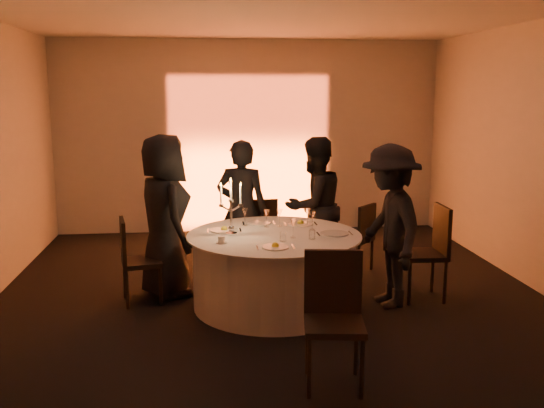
{
  "coord_description": "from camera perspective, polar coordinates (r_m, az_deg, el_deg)",
  "views": [
    {
      "loc": [
        -0.7,
        -6.03,
        2.25
      ],
      "look_at": [
        0.0,
        0.2,
        1.05
      ],
      "focal_mm": 40.0,
      "sensor_mm": 36.0,
      "label": 1
    }
  ],
  "objects": [
    {
      "name": "wall_back",
      "position": [
        9.58,
        -2.2,
        6.33
      ],
      "size": [
        7.0,
        0.0,
        7.0
      ],
      "primitive_type": "plane",
      "rotation": [
        1.57,
        0.0,
        0.0
      ],
      "color": "beige",
      "rests_on": "floor"
    },
    {
      "name": "wine_glass_d",
      "position": [
        6.54,
        -0.51,
        -1.01
      ],
      "size": [
        0.07,
        0.07,
        0.19
      ],
      "color": "silver",
      "rests_on": "banquet_table"
    },
    {
      "name": "wine_glass_e",
      "position": [
        6.62,
        -2.58,
        -0.87
      ],
      "size": [
        0.07,
        0.07,
        0.19
      ],
      "color": "silver",
      "rests_on": "banquet_table"
    },
    {
      "name": "uplighter_fixture",
      "position": [
        9.51,
        -2.01,
        -2.55
      ],
      "size": [
        0.25,
        0.12,
        0.1
      ],
      "primitive_type": "cube",
      "color": "black",
      "rests_on": "floor"
    },
    {
      "name": "chair_left",
      "position": [
        6.56,
        -12.86,
        -4.8
      ],
      "size": [
        0.47,
        0.47,
        0.91
      ],
      "rotation": [
        0.0,
        0.0,
        1.76
      ],
      "color": "black",
      "rests_on": "floor"
    },
    {
      "name": "plate_right",
      "position": [
        6.28,
        5.9,
        -2.78
      ],
      "size": [
        0.36,
        0.29,
        0.01
      ],
      "color": "silver",
      "rests_on": "banquet_table"
    },
    {
      "name": "plate_back_right",
      "position": [
        6.7,
        2.69,
        -1.8
      ],
      "size": [
        0.35,
        0.28,
        0.08
      ],
      "color": "silver",
      "rests_on": "banquet_table"
    },
    {
      "name": "chair_back_right",
      "position": [
        7.56,
        8.24,
        -2.82
      ],
      "size": [
        0.53,
        0.53,
        0.86
      ],
      "rotation": [
        0.0,
        0.0,
        -2.35
      ],
      "color": "black",
      "rests_on": "floor"
    },
    {
      "name": "guest_right",
      "position": [
        6.38,
        11.01,
        -2.05
      ],
      "size": [
        0.72,
        1.15,
        1.7
      ],
      "primitive_type": "imported",
      "rotation": [
        0.0,
        0.0,
        -1.49
      ],
      "color": "black",
      "rests_on": "floor"
    },
    {
      "name": "guest_left",
      "position": [
        6.66,
        -10.1,
        -1.14
      ],
      "size": [
        0.85,
        1.02,
        1.78
      ],
      "primitive_type": "imported",
      "rotation": [
        0.0,
        0.0,
        1.96
      ],
      "color": "black",
      "rests_on": "floor"
    },
    {
      "name": "guest_back_right",
      "position": [
        7.36,
        3.99,
        -0.22
      ],
      "size": [
        1.03,
        0.96,
        1.68
      ],
      "primitive_type": "imported",
      "rotation": [
        0.0,
        0.0,
        -2.62
      ],
      "color": "black",
      "rests_on": "floor"
    },
    {
      "name": "ceiling",
      "position": [
        6.12,
        0.22,
        17.88
      ],
      "size": [
        7.0,
        7.0,
        0.0
      ],
      "primitive_type": "plane",
      "rotation": [
        3.14,
        0.0,
        0.0
      ],
      "color": "white",
      "rests_on": "wall_back"
    },
    {
      "name": "banquet_table",
      "position": [
        6.35,
        0.2,
        -6.25
      ],
      "size": [
        1.8,
        1.8,
        0.77
      ],
      "color": "black",
      "rests_on": "floor"
    },
    {
      "name": "chair_back_left",
      "position": [
        7.71,
        -1.0,
        -2.29
      ],
      "size": [
        0.39,
        0.39,
        0.89
      ],
      "rotation": [
        0.0,
        0.0,
        -3.14
      ],
      "color": "black",
      "rests_on": "floor"
    },
    {
      "name": "floor",
      "position": [
        6.47,
        0.2,
        -9.5
      ],
      "size": [
        7.0,
        7.0,
        0.0
      ],
      "primitive_type": "plane",
      "color": "black",
      "rests_on": "ground"
    },
    {
      "name": "wine_glass_b",
      "position": [
        6.44,
        3.81,
        -1.23
      ],
      "size": [
        0.07,
        0.07,
        0.19
      ],
      "color": "silver",
      "rests_on": "banquet_table"
    },
    {
      "name": "chair_front",
      "position": [
        4.73,
        5.82,
        -9.9
      ],
      "size": [
        0.51,
        0.51,
        1.03
      ],
      "rotation": [
        0.0,
        0.0,
        -0.14
      ],
      "color": "black",
      "rests_on": "floor"
    },
    {
      "name": "coffee_cup",
      "position": [
        5.92,
        -4.77,
        -3.38
      ],
      "size": [
        0.11,
        0.11,
        0.07
      ],
      "color": "silver",
      "rests_on": "banquet_table"
    },
    {
      "name": "wine_glass_f",
      "position": [
        6.58,
        0.72,
        -0.94
      ],
      "size": [
        0.07,
        0.07,
        0.19
      ],
      "color": "silver",
      "rests_on": "banquet_table"
    },
    {
      "name": "plate_front",
      "position": [
        5.72,
        0.3,
        -3.97
      ],
      "size": [
        0.36,
        0.26,
        0.08
      ],
      "color": "silver",
      "rests_on": "banquet_table"
    },
    {
      "name": "tumbler_a",
      "position": [
        5.96,
        1.05,
        -3.09
      ],
      "size": [
        0.07,
        0.07,
        0.09
      ],
      "primitive_type": "cylinder",
      "color": "silver",
      "rests_on": "banquet_table"
    },
    {
      "name": "wine_glass_c",
      "position": [
        6.61,
        3.36,
        -0.9
      ],
      "size": [
        0.07,
        0.07,
        0.19
      ],
      "color": "silver",
      "rests_on": "banquet_table"
    },
    {
      "name": "wine_glass_a",
      "position": [
        6.08,
        2.0,
        -1.93
      ],
      "size": [
        0.07,
        0.07,
        0.19
      ],
      "color": "silver",
      "rests_on": "banquet_table"
    },
    {
      "name": "candelabra",
      "position": [
        6.21,
        -3.87,
        -1.03
      ],
      "size": [
        0.25,
        0.12,
        0.59
      ],
      "color": "silver",
      "rests_on": "banquet_table"
    },
    {
      "name": "plate_left",
      "position": [
        6.41,
        -4.52,
        -2.4
      ],
      "size": [
        0.36,
        0.29,
        0.08
      ],
      "color": "silver",
      "rests_on": "banquet_table"
    },
    {
      "name": "chair_right",
      "position": [
        6.73,
        14.69,
        -3.9
      ],
      "size": [
        0.46,
        0.46,
        1.02
      ],
      "rotation": [
        0.0,
        0.0,
        -1.59
      ],
      "color": "black",
      "rests_on": "floor"
    },
    {
      "name": "guest_back_left",
      "position": [
        7.19,
        -2.85,
        -0.55
      ],
      "size": [
        0.69,
        0.54,
        1.66
      ],
      "primitive_type": "imported",
      "rotation": [
        0.0,
        0.0,
        2.88
      ],
      "color": "black",
      "rests_on": "floor"
    },
    {
      "name": "plate_back_left",
      "position": [
        6.74,
        -1.27,
        -1.79
      ],
      "size": [
        0.36,
        0.27,
        0.01
      ],
      "color": "silver",
      "rests_on": "banquet_table"
    },
    {
      "name": "tumbler_b",
      "position": [
        6.05,
        3.79,
        -2.91
      ],
      "size": [
        0.07,
        0.07,
        0.09
      ],
      "primitive_type": "cylinder",
      "color": "silver",
      "rests_on": "banquet_table"
    },
    {
      "name": "wall_front",
      "position": [
        2.73,
        8.69,
        -5.2
      ],
      "size": [
        7.0,
        0.0,
        7.0
      ],
      "primitive_type": "plane",
      "rotation": [
        -1.57,
        0.0,
        0.0
      ],
      "color": "beige",
      "rests_on": "floor"
    }
  ]
}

